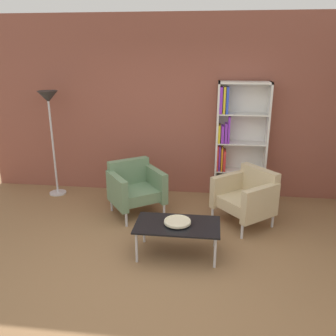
% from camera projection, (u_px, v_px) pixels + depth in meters
% --- Properties ---
extents(ground_plane, '(8.32, 8.32, 0.00)m').
position_uv_depth(ground_plane, '(149.00, 272.00, 3.98)').
color(ground_plane, olive).
extents(brick_back_panel, '(6.40, 0.12, 2.90)m').
position_uv_depth(brick_back_panel, '(174.00, 108.00, 5.84)').
color(brick_back_panel, brown).
rests_on(brick_back_panel, ground_plane).
extents(bookshelf_tall, '(0.80, 0.30, 1.90)m').
position_uv_depth(bookshelf_tall, '(235.00, 144.00, 5.68)').
color(bookshelf_tall, silver).
rests_on(bookshelf_tall, ground_plane).
extents(coffee_table_low, '(1.00, 0.56, 0.40)m').
position_uv_depth(coffee_table_low, '(177.00, 227.00, 4.22)').
color(coffee_table_low, black).
rests_on(coffee_table_low, ground_plane).
extents(decorative_bowl, '(0.32, 0.32, 0.05)m').
position_uv_depth(decorative_bowl, '(177.00, 221.00, 4.20)').
color(decorative_bowl, beige).
rests_on(decorative_bowl, coffee_table_low).
extents(armchair_by_bookshelf, '(0.94, 0.95, 0.78)m').
position_uv_depth(armchair_by_bookshelf, '(247.00, 196.00, 4.98)').
color(armchair_by_bookshelf, '#C6B289').
rests_on(armchair_by_bookshelf, ground_plane).
extents(armchair_corner_red, '(0.95, 0.93, 0.78)m').
position_uv_depth(armchair_corner_red, '(135.00, 187.00, 5.31)').
color(armchair_corner_red, slate).
rests_on(armchair_corner_red, ground_plane).
extents(floor_lamp_torchiere, '(0.32, 0.32, 1.74)m').
position_uv_depth(floor_lamp_torchiere, '(49.00, 109.00, 5.69)').
color(floor_lamp_torchiere, silver).
rests_on(floor_lamp_torchiere, ground_plane).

